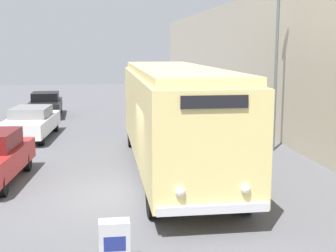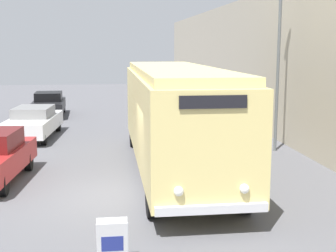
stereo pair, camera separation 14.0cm
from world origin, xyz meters
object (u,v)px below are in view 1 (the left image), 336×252
parked_car_mid (31,122)px  parked_car_far (46,104)px  vintage_bus (174,113)px  streetlamp (277,30)px  sign_board (115,244)px

parked_car_mid → parked_car_far: bearing=95.8°
parked_car_mid → vintage_bus: bearing=-45.2°
streetlamp → parked_car_mid: bearing=158.0°
parked_car_far → streetlamp: bearing=-49.6°
sign_board → parked_car_far: (-3.60, 20.38, 0.30)m
parked_car_far → parked_car_mid: bearing=-91.3°
sign_board → parked_car_far: size_ratio=0.21×
parked_car_mid → parked_car_far: parked_car_far is taller
streetlamp → vintage_bus: bearing=-149.9°
streetlamp → parked_car_far: 15.64m
streetlamp → parked_car_far: (-10.26, 11.09, -4.06)m
vintage_bus → streetlamp: bearing=30.1°
vintage_bus → parked_car_far: size_ratio=2.66×
sign_board → parked_car_mid: parked_car_mid is taller
vintage_bus → parked_car_mid: vintage_bus is taller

